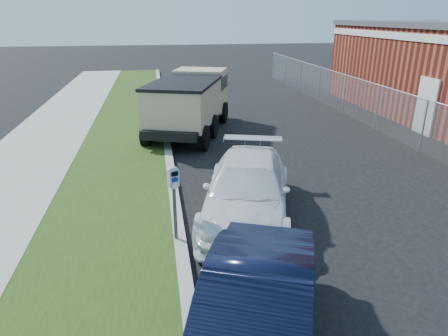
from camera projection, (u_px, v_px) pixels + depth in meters
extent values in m
plane|color=black|center=(291.00, 220.00, 9.21)|extent=(120.00, 120.00, 0.00)
cube|color=gray|center=(173.00, 190.00, 10.61)|extent=(0.25, 50.00, 0.15)
cube|color=#1E3D10|center=(111.00, 195.00, 10.36)|extent=(3.00, 50.00, 0.13)
plane|color=slate|center=(377.00, 108.00, 16.29)|extent=(0.00, 30.00, 30.00)
cylinder|color=#9AA0A8|center=(380.00, 85.00, 15.96)|extent=(0.04, 30.00, 0.04)
cylinder|color=#9AA0A8|center=(424.00, 126.00, 13.53)|extent=(0.06, 0.06, 1.80)
cylinder|color=#9AA0A8|center=(377.00, 108.00, 16.29)|extent=(0.06, 0.06, 1.80)
cylinder|color=#9AA0A8|center=(344.00, 94.00, 19.05)|extent=(0.06, 0.06, 1.80)
cylinder|color=#9AA0A8|center=(320.00, 84.00, 21.81)|extent=(0.06, 0.06, 1.80)
cylinder|color=#9AA0A8|center=(301.00, 77.00, 24.57)|extent=(0.06, 0.06, 1.80)
cylinder|color=#9AA0A8|center=(285.00, 70.00, 27.33)|extent=(0.06, 0.06, 1.80)
cylinder|color=#9AA0A8|center=(273.00, 65.00, 30.09)|extent=(0.06, 0.06, 1.80)
cube|color=silver|center=(407.00, 37.00, 16.48)|extent=(0.06, 14.00, 0.30)
cube|color=silver|center=(426.00, 107.00, 15.53)|extent=(0.08, 1.10, 2.20)
cylinder|color=#3F4247|center=(175.00, 213.00, 7.98)|extent=(0.10, 0.10, 1.14)
cube|color=gray|center=(173.00, 178.00, 7.70)|extent=(0.24, 0.20, 0.34)
ellipsoid|color=gray|center=(173.00, 170.00, 7.64)|extent=(0.25, 0.21, 0.13)
cube|color=black|center=(175.00, 174.00, 7.60)|extent=(0.13, 0.06, 0.09)
cube|color=navy|center=(175.00, 180.00, 7.65)|extent=(0.12, 0.05, 0.08)
cylinder|color=silver|center=(175.00, 186.00, 7.70)|extent=(0.12, 0.05, 0.12)
cube|color=#3F4247|center=(175.00, 178.00, 7.64)|extent=(0.04, 0.02, 0.06)
imported|color=white|center=(247.00, 188.00, 9.22)|extent=(3.16, 5.02, 1.35)
imported|color=black|center=(255.00, 320.00, 5.22)|extent=(2.89, 4.41, 1.37)
cube|color=black|center=(190.00, 117.00, 15.80)|extent=(3.75, 6.00, 0.31)
cube|color=tan|center=(201.00, 90.00, 17.42)|extent=(2.50, 2.20, 1.77)
cube|color=black|center=(201.00, 82.00, 17.29)|extent=(2.53, 2.23, 0.53)
cube|color=tan|center=(184.00, 103.00, 14.89)|extent=(3.26, 4.23, 1.42)
cube|color=black|center=(183.00, 83.00, 14.62)|extent=(3.37, 4.34, 0.11)
cube|color=black|center=(205.00, 104.00, 18.48)|extent=(2.05, 0.84, 0.27)
cylinder|color=black|center=(178.00, 110.00, 17.83)|extent=(0.57, 0.93, 0.89)
cylinder|color=black|center=(223.00, 112.00, 17.51)|extent=(0.57, 0.93, 0.89)
cylinder|color=black|center=(162.00, 124.00, 15.63)|extent=(0.57, 0.93, 0.89)
cylinder|color=black|center=(213.00, 126.00, 15.30)|extent=(0.57, 0.93, 0.89)
cylinder|color=black|center=(147.00, 135.00, 14.16)|extent=(0.57, 0.93, 0.89)
cylinder|color=black|center=(204.00, 138.00, 13.83)|extent=(0.57, 0.93, 0.89)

